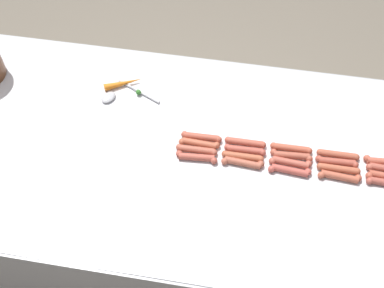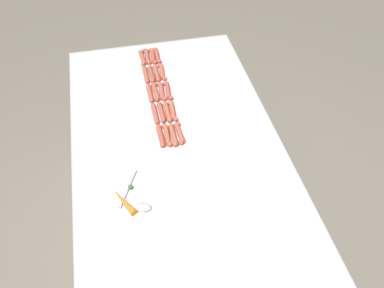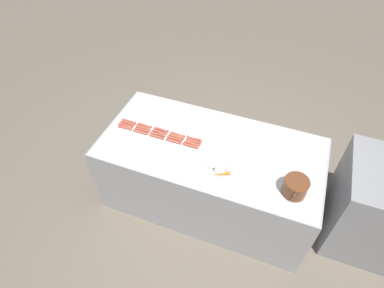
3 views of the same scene
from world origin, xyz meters
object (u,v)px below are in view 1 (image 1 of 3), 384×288
object	(u,v)px
hot_dog_17	(291,148)
hot_dog_8	(243,156)
hot_dog_7	(290,162)
hot_dog_4	(197,157)
hot_dog_18	(245,142)
hot_dog_14	(199,143)
carrot	(124,84)
hot_dog_9	(197,150)
hot_dog_1	(340,177)
hot_dog_16	(338,155)
hot_dog_13	(245,150)
hot_dog_3	(243,163)
hot_dog_6	(338,169)
hot_dog_11	(337,162)
serving_spoon	(119,95)
hot_dog_2	(290,170)
hot_dog_12	(291,155)
hot_dog_19	(201,137)

from	to	relation	value
hot_dog_17	hot_dog_8	bearing A→B (deg)	111.07
hot_dog_7	hot_dog_17	bearing A→B (deg)	0.32
hot_dog_4	hot_dog_18	xyz separation A→B (m)	(0.10, -0.18, 0.00)
hot_dog_14	carrot	size ratio (longest dim) A/B	0.98
hot_dog_9	hot_dog_1	bearing A→B (deg)	-93.32
hot_dog_1	hot_dog_16	size ratio (longest dim) A/B	1.00
hot_dog_13	carrot	size ratio (longest dim) A/B	0.98
hot_dog_3	hot_dog_1	bearing A→B (deg)	-90.22
hot_dog_8	carrot	xyz separation A→B (m)	(0.29, 0.55, 0.00)
hot_dog_13	hot_dog_6	bearing A→B (deg)	-94.57
hot_dog_16	hot_dog_18	world-z (taller)	same
hot_dog_3	hot_dog_11	xyz separation A→B (m)	(0.07, -0.36, 0.00)
hot_dog_1	hot_dog_3	xyz separation A→B (m)	(0.00, 0.37, 0.00)
hot_dog_9	hot_dog_6	bearing A→B (deg)	-89.75
hot_dog_14	hot_dog_17	world-z (taller)	same
hot_dog_17	hot_dog_18	distance (m)	0.18
hot_dog_4	serving_spoon	size ratio (longest dim) A/B	0.64
hot_dog_16	hot_dog_8	bearing A→B (deg)	100.87
hot_dog_17	hot_dog_14	bearing A→B (deg)	95.85
hot_dog_13	carrot	world-z (taller)	carrot
carrot	hot_dog_2	bearing A→B (deg)	-114.18
hot_dog_2	hot_dog_17	world-z (taller)	same
hot_dog_7	hot_dog_11	xyz separation A→B (m)	(0.03, -0.18, 0.00)
hot_dog_11	hot_dog_3	bearing A→B (deg)	100.31
hot_dog_1	hot_dog_17	distance (m)	0.21
hot_dog_1	carrot	distance (m)	0.97
hot_dog_3	hot_dog_12	size ratio (longest dim) A/B	1.00
hot_dog_1	hot_dog_8	xyz separation A→B (m)	(0.03, 0.37, 0.00)
hot_dog_18	hot_dog_6	bearing A→B (deg)	-100.14
hot_dog_16	hot_dog_2	bearing A→B (deg)	119.90
hot_dog_9	hot_dog_4	bearing A→B (deg)	-170.86
hot_dog_6	hot_dog_2	bearing A→B (deg)	101.75
hot_dog_17	carrot	distance (m)	0.76
hot_dog_19	hot_dog_3	bearing A→B (deg)	-118.66
hot_dog_14	hot_dog_17	size ratio (longest dim) A/B	1.00
hot_dog_2	hot_dog_14	xyz separation A→B (m)	(0.07, 0.36, 0.00)
hot_dog_7	hot_dog_9	distance (m)	0.37
hot_dog_2	hot_dog_4	size ratio (longest dim) A/B	1.00
hot_dog_11	hot_dog_14	bearing A→B (deg)	90.21
hot_dog_3	hot_dog_19	distance (m)	0.20
hot_dog_7	hot_dog_14	bearing A→B (deg)	85.04
hot_dog_9	hot_dog_16	world-z (taller)	same
hot_dog_1	hot_dog_12	bearing A→B (deg)	70.05
hot_dog_7	hot_dog_18	bearing A→B (deg)	69.87
hot_dog_12	hot_dog_14	xyz separation A→B (m)	(-0.00, 0.36, 0.00)
hot_dog_1	hot_dog_19	size ratio (longest dim) A/B	1.00
hot_dog_6	serving_spoon	xyz separation A→B (m)	(0.23, 0.92, -0.01)
hot_dog_13	hot_dog_12	bearing A→B (deg)	-88.87
hot_dog_14	serving_spoon	size ratio (longest dim) A/B	0.64
hot_dog_4	hot_dog_18	bearing A→B (deg)	-60.40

